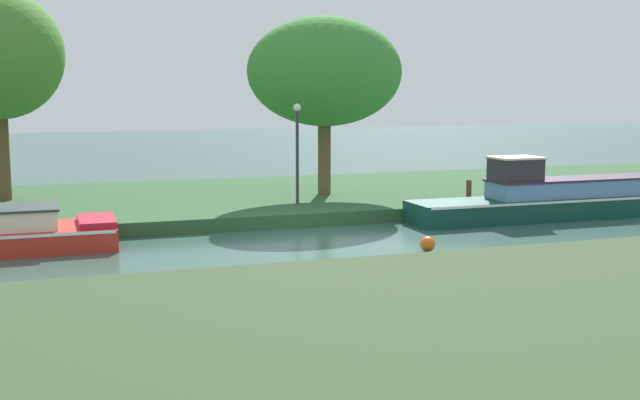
% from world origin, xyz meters
% --- Properties ---
extents(ground_plane, '(120.00, 120.00, 0.00)m').
position_xyz_m(ground_plane, '(0.00, 0.00, 0.00)').
color(ground_plane, '#32534A').
extents(riverbank_far, '(72.00, 10.00, 0.40)m').
position_xyz_m(riverbank_far, '(0.00, 7.00, 0.20)').
color(riverbank_far, '#2B512D').
rests_on(riverbank_far, ground_plane).
extents(riverbank_near, '(72.00, 10.00, 0.40)m').
position_xyz_m(riverbank_near, '(0.00, -9.00, 0.20)').
color(riverbank_near, '#334729').
rests_on(riverbank_near, ground_plane).
extents(forest_barge, '(10.80, 1.69, 1.94)m').
position_xyz_m(forest_barge, '(8.73, 1.20, 0.57)').
color(forest_barge, '#103E32').
rests_on(forest_barge, ground_plane).
extents(willow_tree_centre, '(5.37, 3.32, 5.98)m').
position_xyz_m(willow_tree_centre, '(2.30, 5.91, 4.52)').
color(willow_tree_centre, brown).
rests_on(willow_tree_centre, riverbank_far).
extents(lamp_post, '(0.24, 0.24, 3.12)m').
position_xyz_m(lamp_post, '(0.74, 4.13, 2.34)').
color(lamp_post, '#333338').
rests_on(lamp_post, riverbank_far).
extents(mooring_post_near, '(0.17, 0.17, 0.69)m').
position_xyz_m(mooring_post_near, '(6.03, 2.74, 0.75)').
color(mooring_post_near, '#4A3521').
rests_on(mooring_post_near, riverbank_far).
extents(channel_buoy, '(0.38, 0.38, 0.38)m').
position_xyz_m(channel_buoy, '(2.09, -2.23, 0.19)').
color(channel_buoy, '#E55919').
rests_on(channel_buoy, ground_plane).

